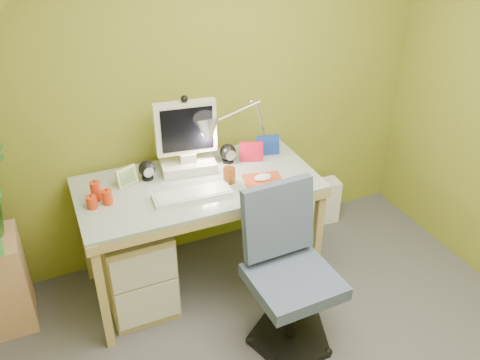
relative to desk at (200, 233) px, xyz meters
name	(u,v)px	position (x,y,z in m)	size (l,w,h in m)	color
wall_back	(203,91)	(0.21, 0.42, 0.81)	(3.20, 0.01, 2.40)	olive
slope_ceiling	(49,115)	(-0.79, -1.18, 1.46)	(1.10, 3.20, 1.10)	white
desk	(200,233)	(0.00, 0.00, 0.00)	(1.47, 0.73, 0.79)	tan
monitor	(186,132)	(0.00, 0.18, 0.65)	(0.38, 0.22, 0.52)	silver
speaker_left	(147,170)	(-0.27, 0.16, 0.46)	(0.10, 0.10, 0.12)	black
speaker_right	(228,153)	(0.27, 0.16, 0.46)	(0.11, 0.11, 0.13)	black
keyboard	(192,194)	(-0.08, -0.14, 0.40)	(0.46, 0.15, 0.02)	silver
mousepad	(263,180)	(0.38, -0.14, 0.40)	(0.24, 0.17, 0.01)	#C7421F
mouse	(263,177)	(0.38, -0.14, 0.41)	(0.11, 0.07, 0.04)	white
amber_tumbler	(229,175)	(0.18, -0.08, 0.44)	(0.08, 0.08, 0.10)	#9A4C16
candle_cluster	(97,194)	(-0.60, 0.01, 0.45)	(0.15, 0.13, 0.12)	red
photo_frame_red	(251,151)	(0.42, 0.12, 0.46)	(0.15, 0.02, 0.13)	red
photo_frame_blue	(268,145)	(0.56, 0.16, 0.46)	(0.15, 0.02, 0.13)	navy
photo_frame_green	(127,176)	(-0.40, 0.14, 0.45)	(0.13, 0.02, 0.12)	beige
desk_lamp	(252,115)	(0.45, 0.18, 0.69)	(0.56, 0.24, 0.60)	silver
side_ledge	(7,280)	(-1.19, 0.12, -0.08)	(0.23, 0.35, 0.62)	tan
task_chair	(294,279)	(0.30, -0.72, 0.09)	(0.53, 0.53, 0.96)	#424F6C
radiator	(316,203)	(1.07, 0.28, -0.21)	(0.36, 0.14, 0.36)	white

